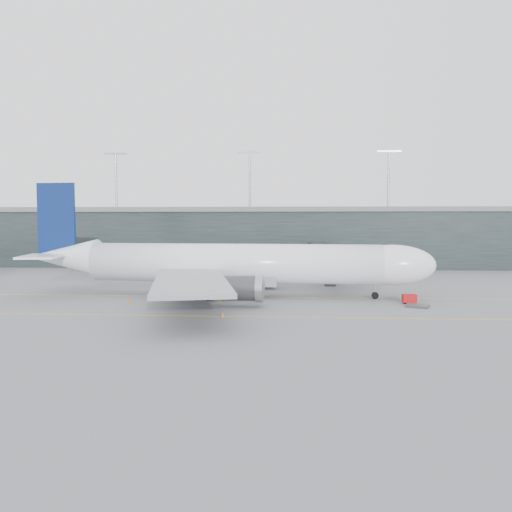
{
  "coord_description": "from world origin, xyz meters",
  "views": [
    {
      "loc": [
        15.02,
        -80.24,
        11.69
      ],
      "look_at": [
        10.01,
        -4.0,
        6.35
      ],
      "focal_mm": 35.0,
      "sensor_mm": 36.0,
      "label": 1
    }
  ],
  "objects": [
    {
      "name": "uld_c",
      "position": [
        0.14,
        10.23,
        1.0
      ],
      "size": [
        2.49,
        2.2,
        1.91
      ],
      "rotation": [
        0.0,
        0.0,
        -0.29
      ],
      "color": "#393A3F",
      "rests_on": "ground"
    },
    {
      "name": "taxiline_lead_main",
      "position": [
        5.0,
        20.0,
        0.01
      ],
      "size": [
        0.25,
        60.0,
        0.02
      ],
      "primitive_type": "cube",
      "color": "gold",
      "rests_on": "ground"
    },
    {
      "name": "cone_nose",
      "position": [
        34.24,
        -4.37,
        0.4
      ],
      "size": [
        0.5,
        0.5,
        0.79
      ],
      "primitive_type": "cone",
      "color": "orange",
      "rests_on": "ground"
    },
    {
      "name": "gse_cart",
      "position": [
        32.17,
        -8.81,
        0.73
      ],
      "size": [
        1.94,
        1.26,
        1.31
      ],
      "rotation": [
        0.0,
        0.0,
        -0.02
      ],
      "color": "#AC0C0C",
      "rests_on": "ground"
    },
    {
      "name": "uld_a",
      "position": [
        -5.88,
        10.07,
        1.01
      ],
      "size": [
        2.47,
        2.18,
        1.91
      ],
      "rotation": [
        0.0,
        0.0,
        -0.27
      ],
      "color": "#393A3F",
      "rests_on": "ground"
    },
    {
      "name": "terminal",
      "position": [
        -0.0,
        58.0,
        7.62
      ],
      "size": [
        240.0,
        36.0,
        29.0
      ],
      "color": "black",
      "rests_on": "ground"
    },
    {
      "name": "taxiline_a",
      "position": [
        0.0,
        -4.0,
        0.01
      ],
      "size": [
        160.0,
        0.25,
        0.02
      ],
      "primitive_type": "cube",
      "color": "gold",
      "rests_on": "ground"
    },
    {
      "name": "cone_wing_port",
      "position": [
        8.86,
        10.41,
        0.35
      ],
      "size": [
        0.44,
        0.44,
        0.7
      ],
      "primitive_type": "cone",
      "color": "#DA490C",
      "rests_on": "ground"
    },
    {
      "name": "main_aircraft",
      "position": [
        6.14,
        -3.41,
        5.02
      ],
      "size": [
        63.76,
        59.8,
        17.88
      ],
      "rotation": [
        0.0,
        0.0,
        -0.07
      ],
      "color": "white",
      "rests_on": "ground"
    },
    {
      "name": "baggage_dolly",
      "position": [
        32.61,
        -11.56,
        0.18
      ],
      "size": [
        3.63,
        3.3,
        0.3
      ],
      "primitive_type": "cube",
      "rotation": [
        0.0,
        0.0,
        -0.38
      ],
      "color": "#37363B",
      "rests_on": "ground"
    },
    {
      "name": "ground",
      "position": [
        0.0,
        0.0,
        0.0
      ],
      "size": [
        320.0,
        320.0,
        0.0
      ],
      "primitive_type": "plane",
      "color": "slate",
      "rests_on": "ground"
    },
    {
      "name": "jet_bridge",
      "position": [
        22.32,
        24.24,
        4.95
      ],
      "size": [
        4.56,
        43.58,
        6.61
      ],
      "rotation": [
        0.0,
        0.0,
        0.02
      ],
      "color": "#2B2B30",
      "rests_on": "ground"
    },
    {
      "name": "cone_tail",
      "position": [
        -7.78,
        -11.11,
        0.31
      ],
      "size": [
        0.39,
        0.39,
        0.62
      ],
      "primitive_type": "cone",
      "color": "orange",
      "rests_on": "ground"
    },
    {
      "name": "cone_wing_stbd",
      "position": [
        6.97,
        -20.36,
        0.31
      ],
      "size": [
        0.39,
        0.39,
        0.62
      ],
      "primitive_type": "cone",
      "color": "orange",
      "rests_on": "ground"
    },
    {
      "name": "taxiline_b",
      "position": [
        0.0,
        -20.0,
        0.01
      ],
      "size": [
        160.0,
        0.25,
        0.02
      ],
      "primitive_type": "cube",
      "color": "gold",
      "rests_on": "ground"
    },
    {
      "name": "uld_b",
      "position": [
        -1.41,
        12.39,
        0.95
      ],
      "size": [
        2.46,
        2.24,
        1.82
      ],
      "rotation": [
        0.0,
        0.0,
        -0.39
      ],
      "color": "#393A3F",
      "rests_on": "ground"
    }
  ]
}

